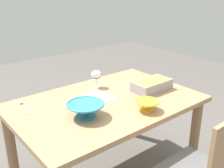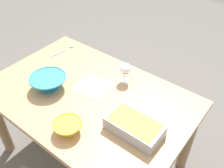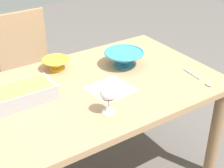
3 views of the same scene
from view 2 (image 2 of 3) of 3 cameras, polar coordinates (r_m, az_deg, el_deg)
The scene contains 8 objects.
ground_plane at distance 2.32m, azimuth -4.29°, elevation -15.93°, with size 8.00×8.00×0.00m, color #5B5651.
dining_table at distance 1.84m, azimuth -5.23°, elevation -5.04°, with size 1.42×0.94×0.74m.
wine_glass at distance 1.80m, azimuth 2.96°, elevation 3.35°, with size 0.09×0.09×0.15m.
casserole_dish at distance 1.50m, azimuth 5.09°, elevation -9.45°, with size 0.33×0.18×0.09m.
mixing_bowl at distance 1.82m, azimuth -14.16°, elevation 0.47°, with size 0.26×0.26×0.10m.
small_bowl at distance 1.52m, azimuth -9.95°, elevation -9.46°, with size 0.17×0.17×0.08m.
serving_spoon at distance 2.24m, azimuth -10.15°, elevation 7.85°, with size 0.04×0.25×0.01m.
napkin at distance 1.82m, azimuth -4.21°, elevation -0.57°, with size 0.24×0.23×0.00m, color beige.
Camera 2 is at (0.92, -0.91, 1.93)m, focal length 40.50 mm.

